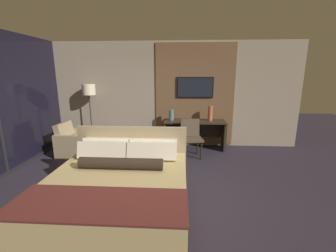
{
  "coord_description": "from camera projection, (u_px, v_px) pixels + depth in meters",
  "views": [
    {
      "loc": [
        0.46,
        -3.53,
        1.98
      ],
      "look_at": [
        0.2,
        0.82,
        0.95
      ],
      "focal_mm": 24.0,
      "sensor_mm": 36.0,
      "label": 1
    }
  ],
  "objects": [
    {
      "name": "desk_chair",
      "position": [
        191.0,
        134.0,
        5.4
      ],
      "size": [
        0.57,
        0.56,
        0.9
      ],
      "rotation": [
        0.0,
        0.0,
        0.17
      ],
      "color": "#4C3D2D",
      "rests_on": "ground_plane"
    },
    {
      "name": "armchair_by_window",
      "position": [
        77.0,
        143.0,
        5.58
      ],
      "size": [
        0.83,
        0.85,
        0.81
      ],
      "rotation": [
        0.0,
        0.0,
        1.55
      ],
      "color": "#998460",
      "rests_on": "ground_plane"
    },
    {
      "name": "vase_short",
      "position": [
        171.0,
        115.0,
        5.9
      ],
      "size": [
        0.13,
        0.13,
        0.28
      ],
      "color": "#4C706B",
      "rests_on": "desk"
    },
    {
      "name": "book",
      "position": [
        189.0,
        120.0,
        5.84
      ],
      "size": [
        0.23,
        0.16,
        0.03
      ],
      "color": "navy",
      "rests_on": "desk"
    },
    {
      "name": "bed",
      "position": [
        119.0,
        190.0,
        3.21
      ],
      "size": [
        1.95,
        2.08,
        1.06
      ],
      "color": "#33281E",
      "rests_on": "ground_plane"
    },
    {
      "name": "vase_tall",
      "position": [
        210.0,
        113.0,
        5.86
      ],
      "size": [
        0.12,
        0.12,
        0.39
      ],
      "color": "#B2563D",
      "rests_on": "desk"
    },
    {
      "name": "tv",
      "position": [
        195.0,
        87.0,
        5.94
      ],
      "size": [
        0.97,
        0.04,
        0.54
      ],
      "color": "black"
    },
    {
      "name": "desk",
      "position": [
        194.0,
        130.0,
        5.96
      ],
      "size": [
        1.59,
        0.58,
        0.76
      ],
      "color": "#2D2319",
      "rests_on": "ground_plane"
    },
    {
      "name": "floor_lamp",
      "position": [
        89.0,
        95.0,
        5.94
      ],
      "size": [
        0.34,
        0.34,
        1.7
      ],
      "color": "#282623",
      "rests_on": "ground_plane"
    },
    {
      "name": "ground_plane",
      "position": [
        154.0,
        190.0,
        3.91
      ],
      "size": [
        16.0,
        16.0,
        0.0
      ],
      "primitive_type": "plane",
      "color": "#28232D"
    },
    {
      "name": "wall_back_tv_panel",
      "position": [
        168.0,
        95.0,
        6.11
      ],
      "size": [
        7.2,
        0.09,
        2.8
      ],
      "color": "gray",
      "rests_on": "ground_plane"
    }
  ]
}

